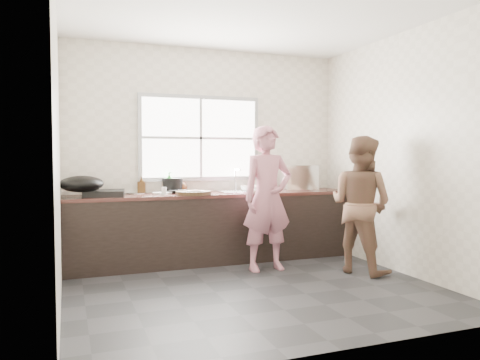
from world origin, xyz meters
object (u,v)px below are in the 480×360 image
object	(u,v)px
woman	(267,203)
pot_lid_right	(136,193)
bowl_crabs	(251,189)
dish_rack	(299,178)
bottle_green	(169,182)
person_side	(361,204)
black_pot	(173,185)
cutting_board	(193,193)
bottle_brown_tall	(142,186)
bowl_mince	(195,193)
plate_food	(162,193)
glass_jar	(164,191)
bowl_held	(257,191)
bottle_brown_short	(181,186)
pot_lid_left	(92,195)
burner	(104,193)
wok	(81,184)

from	to	relation	value
woman	pot_lid_right	bearing A→B (deg)	145.24
pot_lid_right	bowl_crabs	bearing A→B (deg)	-9.41
dish_rack	bottle_green	bearing A→B (deg)	-177.04
person_side	black_pot	world-z (taller)	person_side
cutting_board	bottle_brown_tall	bearing A→B (deg)	144.59
bottle_brown_tall	person_side	bearing A→B (deg)	-30.54
bowl_mince	dish_rack	bearing A→B (deg)	9.08
pot_lid_right	bottle_green	bearing A→B (deg)	-5.27
cutting_board	bowl_mince	size ratio (longest dim) A/B	2.05
plate_food	glass_jar	world-z (taller)	glass_jar
bowl_held	person_side	bearing A→B (deg)	-44.93
bowl_held	cutting_board	bearing A→B (deg)	177.07
cutting_board	bottle_brown_short	bearing A→B (deg)	97.30
bowl_mince	pot_lid_left	size ratio (longest dim) A/B	0.88
bowl_mince	pot_lid_right	bearing A→B (deg)	145.01
person_side	bottle_brown_tall	distance (m)	2.62
burner	pot_lid_right	bearing A→B (deg)	30.41
woman	black_pot	world-z (taller)	woman
bowl_crabs	bottle_brown_short	distance (m)	0.88
bowl_held	dish_rack	world-z (taller)	dish_rack
pot_lid_left	wok	bearing A→B (deg)	-116.55
pot_lid_right	woman	bearing A→B (deg)	-32.61
glass_jar	burner	bearing A→B (deg)	171.92
bottle_brown_short	bowl_mince	bearing A→B (deg)	-81.93
plate_food	dish_rack	xyz separation A→B (m)	(1.84, -0.04, 0.16)
cutting_board	pot_lid_left	xyz separation A→B (m)	(-1.14, 0.30, -0.02)
woman	pot_lid_left	bearing A→B (deg)	155.57
bowl_held	plate_food	xyz separation A→B (m)	(-1.13, 0.28, -0.02)
burner	woman	bearing A→B (deg)	-20.06
person_side	bowl_held	size ratio (longest dim) A/B	8.55
person_side	burner	size ratio (longest dim) A/B	3.46
bottle_brown_tall	pot_lid_left	size ratio (longest dim) A/B	0.83
bottle_brown_short	wok	size ratio (longest dim) A/B	0.35
plate_food	cutting_board	bearing A→B (deg)	-36.41
bowl_mince	bottle_green	xyz separation A→B (m)	(-0.23, 0.40, 0.10)
bottle_green	bottle_brown_tall	size ratio (longest dim) A/B	1.35
woman	bottle_green	size ratio (longest dim) A/B	5.96
bowl_crabs	bottle_brown_short	size ratio (longest dim) A/B	1.22
bowl_mince	wok	world-z (taller)	wok
person_side	bottle_brown_short	xyz separation A→B (m)	(-1.75, 1.34, 0.17)
bowl_held	pot_lid_left	distance (m)	1.98
person_side	woman	bearing A→B (deg)	39.56
cutting_board	bottle_green	world-z (taller)	bottle_green
black_pot	bottle_brown_short	xyz separation A→B (m)	(0.11, 0.00, -0.01)
black_pot	bottle_green	world-z (taller)	bottle_green
person_side	bowl_mince	size ratio (longest dim) A/B	7.50
bottle_green	pot_lid_right	distance (m)	0.42
bowl_crabs	dish_rack	bearing A→B (deg)	2.81
cutting_board	glass_jar	size ratio (longest dim) A/B	4.50
person_side	bottle_brown_tall	world-z (taller)	person_side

